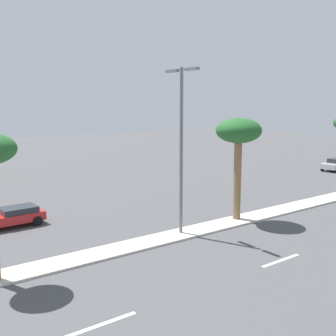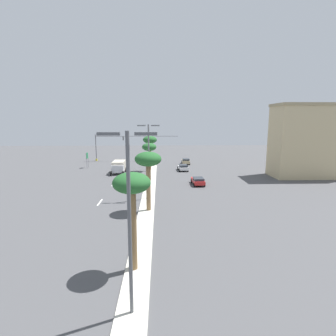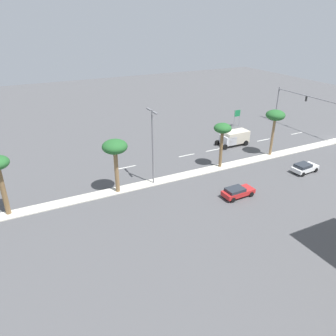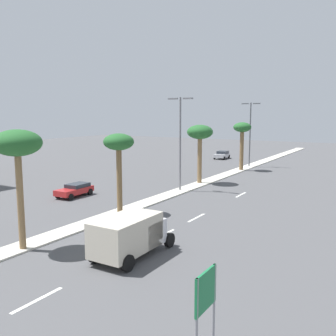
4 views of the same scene
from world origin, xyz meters
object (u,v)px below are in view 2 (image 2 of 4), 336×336
object	(u,v)px
sedan_tan_rear	(186,161)
box_truck	(119,167)
street_lamp_right	(129,211)
sedan_red_right	(198,181)
sedan_white_left	(183,167)
palm_tree_left	(149,149)
traffic_signal_gantry	(119,143)
commercial_building	(310,141)
palm_tree_trailing	(132,191)
palm_tree_far	(148,161)
palm_tree_center	(150,141)
directional_road_sign	(87,157)
street_lamp_left	(149,156)

from	to	relation	value
sedan_tan_rear	box_truck	size ratio (longest dim) A/B	0.71
street_lamp_right	sedan_tan_rear	bearing A→B (deg)	-98.86
sedan_red_right	box_truck	size ratio (longest dim) A/B	0.75
sedan_red_right	sedan_white_left	distance (m)	12.77
street_lamp_right	palm_tree_left	bearing A→B (deg)	-89.67
traffic_signal_gantry	sedan_tan_rear	world-z (taller)	traffic_signal_gantry
sedan_white_left	box_truck	xyz separation A→B (m)	(13.12, 2.55, 0.62)
commercial_building	palm_tree_trailing	world-z (taller)	commercial_building
palm_tree_trailing	sedan_white_left	size ratio (longest dim) A/B	1.72
commercial_building	box_truck	bearing A→B (deg)	-6.69
palm_tree_far	commercial_building	bearing A→B (deg)	-147.37
traffic_signal_gantry	palm_tree_trailing	bearing A→B (deg)	99.39
palm_tree_center	traffic_signal_gantry	bearing A→B (deg)	-59.52
palm_tree_trailing	street_lamp_right	distance (m)	4.40
directional_road_sign	palm_tree_center	xyz separation A→B (m)	(-14.18, 4.17, 3.90)
commercial_building	street_lamp_right	xyz separation A→B (m)	(29.37, 35.60, -0.89)
palm_tree_far	sedan_white_left	bearing A→B (deg)	-103.81
palm_tree_trailing	street_lamp_right	bearing A→B (deg)	94.17
sedan_red_right	palm_tree_far	bearing A→B (deg)	59.09
street_lamp_left	sedan_tan_rear	size ratio (longest dim) A/B	2.51
sedan_red_right	palm_tree_left	bearing A→B (deg)	-20.54
palm_tree_center	box_truck	size ratio (longest dim) A/B	1.31
street_lamp_left	sedan_white_left	bearing A→B (deg)	-107.26
palm_tree_left	palm_tree_trailing	xyz separation A→B (m)	(0.13, 28.30, 0.17)
traffic_signal_gantry	box_truck	size ratio (longest dim) A/B	3.95
palm_tree_center	palm_tree_left	size ratio (longest dim) A/B	1.10
palm_tree_trailing	street_lamp_right	size ratio (longest dim) A/B	0.70
palm_tree_center	sedan_tan_rear	xyz separation A→B (m)	(-8.35, -8.63, -5.56)
traffic_signal_gantry	commercial_building	bearing A→B (deg)	150.77
palm_tree_trailing	commercial_building	bearing A→B (deg)	-133.58
sedan_red_right	box_truck	xyz separation A→B (m)	(14.48, -10.14, 0.65)
palm_tree_left	street_lamp_left	distance (m)	10.80
directional_road_sign	palm_tree_far	xyz separation A→B (m)	(-14.83, 29.62, 3.45)
directional_road_sign	palm_tree_left	distance (m)	20.25
palm_tree_center	box_truck	distance (m)	8.36
palm_tree_trailing	street_lamp_right	xyz separation A→B (m)	(-0.32, 4.39, 0.09)
directional_road_sign	sedan_red_right	world-z (taller)	directional_road_sign
palm_tree_trailing	sedan_red_right	bearing A→B (deg)	-107.96
palm_tree_far	palm_tree_trailing	distance (m)	12.58
sedan_white_left	directional_road_sign	bearing A→B (deg)	-11.29
commercial_building	sedan_tan_rear	world-z (taller)	commercial_building
palm_tree_far	street_lamp_left	bearing A→B (deg)	-88.64
palm_tree_trailing	box_truck	world-z (taller)	palm_tree_trailing
palm_tree_left	box_truck	xyz separation A→B (m)	(6.42, -7.12, -4.27)
palm_tree_far	sedan_tan_rear	distance (m)	35.31
palm_tree_trailing	sedan_red_right	size ratio (longest dim) A/B	1.68
street_lamp_right	sedan_white_left	world-z (taller)	street_lamp_right
street_lamp_right	sedan_tan_rear	size ratio (longest dim) A/B	2.51
sedan_tan_rear	palm_tree_trailing	bearing A→B (deg)	79.94
street_lamp_left	street_lamp_right	size ratio (longest dim) A/B	1.00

